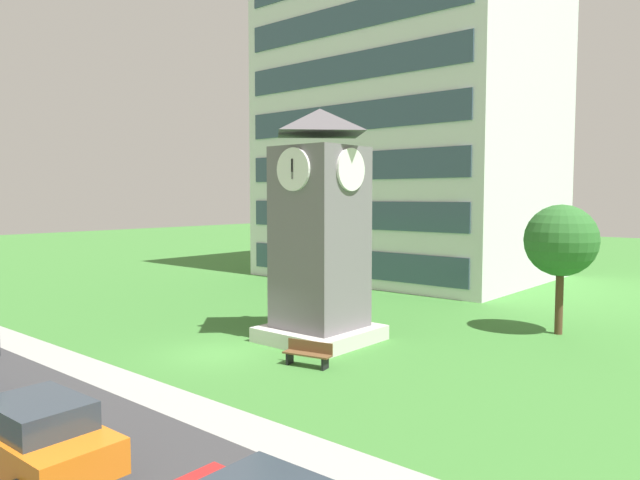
{
  "coord_description": "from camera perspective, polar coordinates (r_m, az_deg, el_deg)",
  "views": [
    {
      "loc": [
        17.51,
        -14.33,
        6.02
      ],
      "look_at": [
        0.85,
        5.15,
        4.12
      ],
      "focal_mm": 33.13,
      "sensor_mm": 36.0,
      "label": 1
    }
  ],
  "objects": [
    {
      "name": "kerb_strip",
      "position": [
        21.08,
        -19.15,
        -12.59
      ],
      "size": [
        120.0,
        1.6,
        0.01
      ],
      "primitive_type": "cube",
      "color": "#9E9E99",
      "rests_on": "ground"
    },
    {
      "name": "ground_plane",
      "position": [
        23.41,
        -10.0,
        -10.74
      ],
      "size": [
        160.0,
        160.0,
        0.0
      ],
      "primitive_type": "plane",
      "color": "#3D7A33"
    },
    {
      "name": "park_bench",
      "position": [
        21.31,
        -1.16,
        -10.89
      ],
      "size": [
        1.86,
        0.86,
        0.88
      ],
      "color": "brown",
      "rests_on": "ground"
    },
    {
      "name": "tree_by_building",
      "position": [
        27.61,
        22.25,
        -0.09
      ],
      "size": [
        3.12,
        3.12,
        5.68
      ],
      "color": "#513823",
      "rests_on": "ground"
    },
    {
      "name": "office_building",
      "position": [
        45.93,
        8.75,
        12.67
      ],
      "size": [
        19.1,
        15.35,
        25.6
      ],
      "color": "silver",
      "rests_on": "ground"
    },
    {
      "name": "parked_car_orange",
      "position": [
        14.76,
        -25.82,
        -16.66
      ],
      "size": [
        4.49,
        2.14,
        1.69
      ],
      "color": "orange",
      "rests_on": "ground"
    },
    {
      "name": "clock_tower",
      "position": [
        24.37,
        -0.01,
        0.08
      ],
      "size": [
        4.15,
        4.15,
        9.59
      ],
      "color": "slate",
      "rests_on": "ground"
    }
  ]
}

